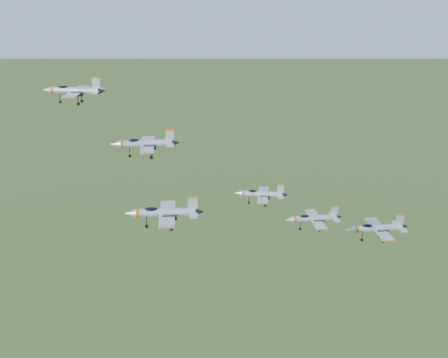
{
  "coord_description": "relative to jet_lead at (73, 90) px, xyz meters",
  "views": [
    {
      "loc": [
        0.81,
        -110.2,
        176.07
      ],
      "look_at": [
        5.9,
        -1.65,
        134.56
      ],
      "focal_mm": 50.0,
      "sensor_mm": 36.0,
      "label": 1
    }
  ],
  "objects": [
    {
      "name": "jet_left_high",
      "position": [
        14.96,
        -12.0,
        -7.72
      ],
      "size": [
        13.27,
        10.92,
        3.55
      ],
      "rotation": [
        0.0,
        0.0,
        0.03
      ],
      "color": "silver"
    },
    {
      "name": "jet_right_low",
      "position": [
        45.76,
        -24.13,
        -18.53
      ],
      "size": [
        10.77,
        8.93,
        2.88
      ],
      "rotation": [
        0.0,
        0.0,
        0.09
      ],
      "color": "silver"
    },
    {
      "name": "jet_right_high",
      "position": [
        19.64,
        -38.13,
        -10.6
      ],
      "size": [
        12.36,
        10.15,
        3.32
      ],
      "rotation": [
        0.0,
        0.0,
        0.01
      ],
      "color": "silver"
    },
    {
      "name": "jet_lead",
      "position": [
        0.0,
        0.0,
        0.0
      ],
      "size": [
        13.43,
        11.2,
        3.59
      ],
      "rotation": [
        0.0,
        0.0,
        -0.14
      ],
      "color": "silver"
    },
    {
      "name": "jet_trail",
      "position": [
        59.65,
        -17.6,
        -23.89
      ],
      "size": [
        12.81,
        10.61,
        3.42
      ],
      "rotation": [
        0.0,
        0.0,
        0.09
      ],
      "color": "silver"
    },
    {
      "name": "jet_left_low",
      "position": [
        37.39,
        -12.57,
        -18.32
      ],
      "size": [
        10.76,
        8.99,
        2.88
      ],
      "rotation": [
        0.0,
        0.0,
        -0.14
      ],
      "color": "silver"
    }
  ]
}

